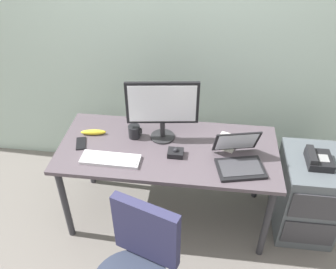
{
  "coord_description": "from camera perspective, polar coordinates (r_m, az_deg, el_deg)",
  "views": [
    {
      "loc": [
        0.25,
        -2.01,
        2.37
      ],
      "look_at": [
        0.0,
        0.0,
        0.83
      ],
      "focal_mm": 38.76,
      "sensor_mm": 36.0,
      "label": 1
    }
  ],
  "objects": [
    {
      "name": "cell_phone",
      "position": [
        2.73,
        -13.52,
        -1.37
      ],
      "size": [
        0.1,
        0.16,
        0.01
      ],
      "primitive_type": "cube",
      "rotation": [
        0.0,
        0.0,
        0.28
      ],
      "color": "black",
      "rests_on": "desk"
    },
    {
      "name": "keyboard",
      "position": [
        2.53,
        -9.04,
        -3.85
      ],
      "size": [
        0.41,
        0.14,
        0.03
      ],
      "color": "silver",
      "rests_on": "desk"
    },
    {
      "name": "desk",
      "position": [
        2.67,
        0.0,
        -3.34
      ],
      "size": [
        1.58,
        0.71,
        0.71
      ],
      "color": "#51474F",
      "rests_on": "ground"
    },
    {
      "name": "file_cabinet",
      "position": [
        3.0,
        20.96,
        -8.8
      ],
      "size": [
        0.42,
        0.53,
        0.67
      ],
      "color": "#535A61",
      "rests_on": "ground"
    },
    {
      "name": "trackball_mouse",
      "position": [
        2.54,
        1.2,
        -2.87
      ],
      "size": [
        0.11,
        0.09,
        0.07
      ],
      "color": "black",
      "rests_on": "desk"
    },
    {
      "name": "coffee_mug",
      "position": [
        2.7,
        -5.26,
        0.46
      ],
      "size": [
        0.1,
        0.09,
        0.1
      ],
      "color": "black",
      "rests_on": "desk"
    },
    {
      "name": "back_wall",
      "position": [
        2.9,
        1.78,
        17.57
      ],
      "size": [
        6.0,
        0.1,
        2.8
      ],
      "primitive_type": "cube",
      "color": "#AFC8BC",
      "rests_on": "ground"
    },
    {
      "name": "ground_plane",
      "position": [
        3.12,
        0.0,
        -12.29
      ],
      "size": [
        8.0,
        8.0,
        0.0
      ],
      "primitive_type": "plane",
      "color": "slate"
    },
    {
      "name": "desk_phone",
      "position": [
        2.75,
        22.52,
        -3.64
      ],
      "size": [
        0.17,
        0.2,
        0.09
      ],
      "color": "black",
      "rests_on": "file_cabinet"
    },
    {
      "name": "monitor_main",
      "position": [
        2.56,
        -0.9,
        4.42
      ],
      "size": [
        0.51,
        0.18,
        0.47
      ],
      "color": "#262628",
      "rests_on": "desk"
    },
    {
      "name": "paper_notepad",
      "position": [
        2.7,
        9.25,
        -1.15
      ],
      "size": [
        0.21,
        0.24,
        0.01
      ],
      "primitive_type": "cube",
      "rotation": [
        0.0,
        0.0,
        -0.33
      ],
      "color": "white",
      "rests_on": "desk"
    },
    {
      "name": "laptop",
      "position": [
        2.5,
        11.08,
        -3.71
      ],
      "size": [
        0.37,
        0.38,
        0.22
      ],
      "color": "black",
      "rests_on": "desk"
    },
    {
      "name": "banana",
      "position": [
        2.79,
        -11.65,
        0.36
      ],
      "size": [
        0.19,
        0.07,
        0.04
      ],
      "primitive_type": "ellipsoid",
      "rotation": [
        0.0,
        0.0,
        0.14
      ],
      "color": "yellow",
      "rests_on": "desk"
    }
  ]
}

